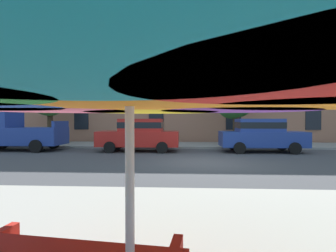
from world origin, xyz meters
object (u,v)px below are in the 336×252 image
sedan_red (139,134)px  patio_umbrella (129,74)px  pickup_blue (14,132)px  street_tree_left (50,96)px  sedan_blue (261,134)px  street_tree_middle (236,102)px

sedan_red → patio_umbrella: 12.90m
pickup_blue → patio_umbrella: size_ratio=1.32×
pickup_blue → patio_umbrella: bearing=-54.2°
street_tree_left → sedan_red: bearing=-26.0°
patio_umbrella → street_tree_left: bearing=118.7°
sedan_blue → street_tree_middle: street_tree_middle is taller
sedan_red → patio_umbrella: size_ratio=1.14×
pickup_blue → sedan_red: bearing=-0.0°
street_tree_left → pickup_blue: bearing=-97.2°
pickup_blue → sedan_blue: (13.70, -0.00, -0.08)m
pickup_blue → sedan_red: size_ratio=1.16×
sedan_red → sedan_blue: (6.55, 0.00, 0.00)m
sedan_blue → street_tree_left: bearing=166.1°
sedan_red → sedan_blue: size_ratio=1.00×
street_tree_middle → patio_umbrella: street_tree_middle is taller
street_tree_middle → pickup_blue: bearing=-166.8°
pickup_blue → patio_umbrella: (9.17, -12.70, 0.98)m
sedan_red → street_tree_middle: bearing=27.5°
pickup_blue → sedan_blue: pickup_blue is taller
pickup_blue → street_tree_left: bearing=82.8°
street_tree_middle → sedan_red: bearing=-152.5°
pickup_blue → sedan_red: (7.14, -0.00, -0.08)m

